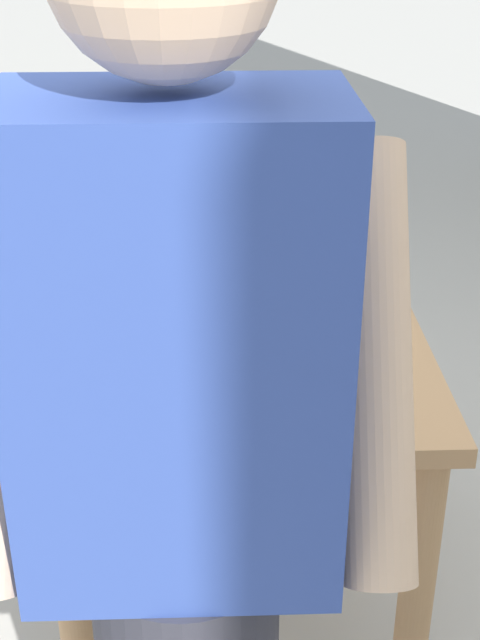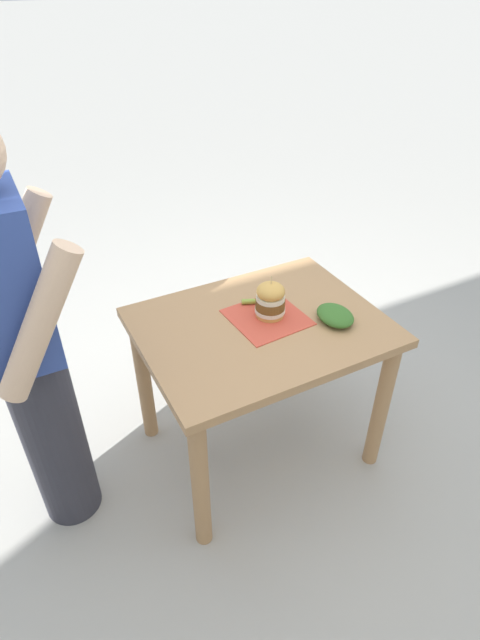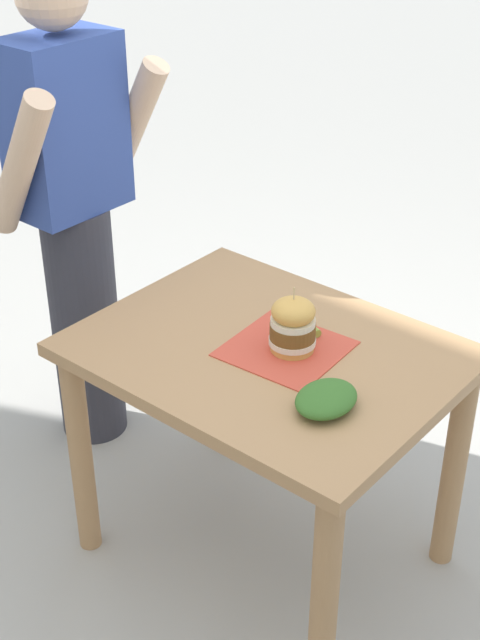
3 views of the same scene
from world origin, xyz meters
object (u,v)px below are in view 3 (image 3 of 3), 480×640
Objects in this scene: sandwich at (293,325)px; side_salad at (326,399)px; patio_table at (267,388)px; pickle_spear at (309,326)px; diner_across_table at (75,212)px.

sandwich reaches higher than side_salad.
patio_table is 10.78× the size of pickle_spear.
patio_table is 0.60× the size of diner_across_table.
sandwich is 0.11× the size of diner_across_table.
side_salad is (-0.27, -0.25, 0.01)m from pickle_spear.
patio_table is 0.94m from diner_across_table.
patio_table is at bearing 165.73° from pickle_spear.
sandwich reaches higher than patio_table.
diner_across_table reaches higher than side_salad.
patio_table is 0.35m from side_salad.
sandwich is (0.03, -0.06, 0.22)m from patio_table.
sandwich is at bearing 54.63° from side_salad.
sandwich is at bearing -93.99° from diner_across_table.
pickle_spear is at bearing -87.23° from diner_across_table.
pickle_spear is at bearing 12.11° from sandwich.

